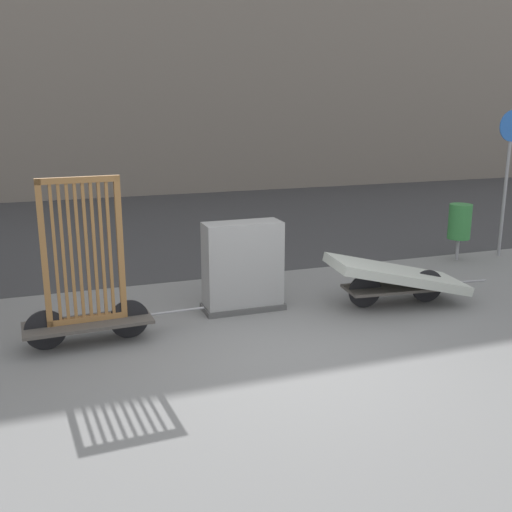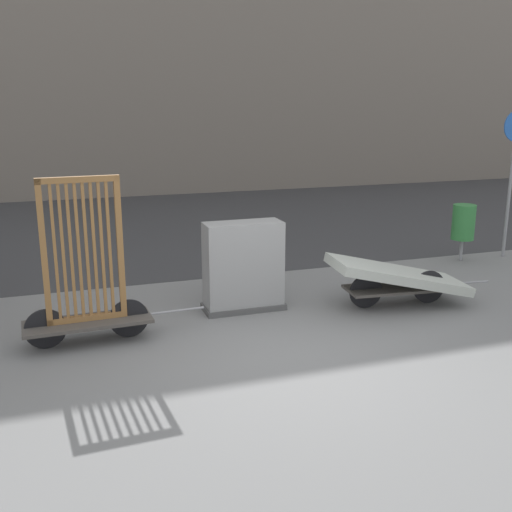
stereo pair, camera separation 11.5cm
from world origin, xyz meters
The scene contains 7 objects.
ground_plane centered at (0.00, 0.00, 0.00)m, with size 60.00×60.00×0.00m, color slate.
road_strip centered at (0.00, 8.16, 0.00)m, with size 56.00×9.47×0.01m.
building_facade centered at (0.00, 14.89, 5.56)m, with size 48.00×4.00×11.11m.
bike_cart_with_bedframe centered at (-2.14, 1.23, 0.70)m, with size 2.22×0.63×2.02m.
bike_cart_with_mattress centered at (2.15, 1.23, 0.42)m, with size 2.47×1.04×0.74m.
utility_cabinet centered at (0.00, 1.79, 0.58)m, with size 1.14×0.49×1.25m.
trash_bin centered at (4.63, 3.08, 0.71)m, with size 0.41×0.41×1.04m.
Camera 2 is at (-2.41, -5.88, 2.84)m, focal length 42.00 mm.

